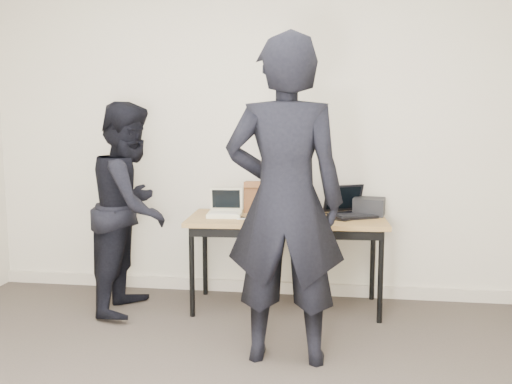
% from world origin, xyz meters
% --- Properties ---
extents(room, '(4.60, 4.60, 2.80)m').
position_xyz_m(room, '(0.00, 0.00, 1.35)').
color(room, '#3E362F').
rests_on(room, ground).
extents(desk, '(1.53, 0.72, 0.72)m').
position_xyz_m(desk, '(0.30, 1.88, 0.66)').
color(desk, olive).
rests_on(desk, ground).
extents(laptop_beige, '(0.28, 0.27, 0.21)m').
position_xyz_m(laptop_beige, '(-0.18, 1.88, 0.76)').
color(laptop_beige, beige).
rests_on(laptop_beige, desk).
extents(laptop_center, '(0.41, 0.40, 0.26)m').
position_xyz_m(laptop_center, '(0.31, 1.85, 0.78)').
color(laptop_center, black).
rests_on(laptop_center, desk).
extents(laptop_right, '(0.43, 0.42, 0.24)m').
position_xyz_m(laptop_right, '(0.77, 2.00, 0.77)').
color(laptop_right, black).
rests_on(laptop_right, desk).
extents(leather_satchel, '(0.37, 0.19, 0.25)m').
position_xyz_m(leather_satchel, '(0.12, 2.11, 0.85)').
color(leather_satchel, '#5B3318').
rests_on(leather_satchel, desk).
extents(tissue, '(0.14, 0.11, 0.08)m').
position_xyz_m(tissue, '(0.15, 2.11, 1.00)').
color(tissue, white).
rests_on(tissue, leather_satchel).
extents(equipment_box, '(0.26, 0.23, 0.14)m').
position_xyz_m(equipment_box, '(0.93, 2.07, 0.79)').
color(equipment_box, black).
rests_on(equipment_box, desk).
extents(power_brick, '(0.08, 0.06, 0.03)m').
position_xyz_m(power_brick, '(0.08, 1.71, 0.73)').
color(power_brick, black).
rests_on(power_brick, desk).
extents(cables, '(1.16, 0.37, 0.01)m').
position_xyz_m(cables, '(0.35, 1.90, 0.72)').
color(cables, black).
rests_on(cables, desk).
extents(person_typist, '(0.73, 0.49, 1.97)m').
position_xyz_m(person_typist, '(0.37, 0.95, 0.99)').
color(person_typist, black).
rests_on(person_typist, ground).
extents(person_observer, '(0.62, 0.78, 1.60)m').
position_xyz_m(person_observer, '(-0.88, 1.71, 0.80)').
color(person_observer, black).
rests_on(person_observer, ground).
extents(baseboard, '(4.50, 0.03, 0.10)m').
position_xyz_m(baseboard, '(0.00, 2.23, 0.05)').
color(baseboard, '#B9AD99').
rests_on(baseboard, ground).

